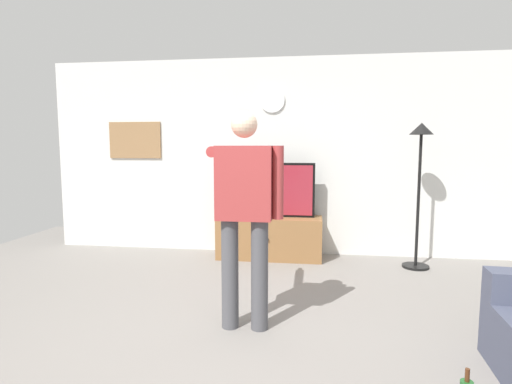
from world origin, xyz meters
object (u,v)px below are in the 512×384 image
(framed_picture, at_px, (135,140))
(floor_lamp, at_px, (420,165))
(television, at_px, (270,190))
(person_standing_nearer_lamp, at_px, (245,206))
(tv_stand, at_px, (269,237))
(wall_clock, at_px, (272,100))

(framed_picture, bearing_deg, floor_lamp, -7.31)
(television, bearing_deg, person_standing_nearer_lamp, -89.33)
(tv_stand, height_order, person_standing_nearer_lamp, person_standing_nearer_lamp)
(wall_clock, height_order, framed_picture, wall_clock)
(framed_picture, distance_m, floor_lamp, 3.88)
(floor_lamp, bearing_deg, framed_picture, 172.69)
(tv_stand, relative_size, television, 1.17)
(person_standing_nearer_lamp, bearing_deg, television, 90.67)
(television, bearing_deg, framed_picture, 172.87)
(television, xyz_separation_m, framed_picture, (-1.99, 0.25, 0.67))
(wall_clock, xyz_separation_m, person_standing_nearer_lamp, (0.03, -2.45, -1.10))
(television, bearing_deg, tv_stand, -90.00)
(tv_stand, bearing_deg, framed_picture, 171.56)
(tv_stand, relative_size, person_standing_nearer_lamp, 0.78)
(floor_lamp, bearing_deg, wall_clock, 165.22)
(tv_stand, relative_size, floor_lamp, 0.78)
(framed_picture, bearing_deg, person_standing_nearer_lamp, -50.59)
(television, distance_m, framed_picture, 2.11)
(floor_lamp, xyz_separation_m, person_standing_nearer_lamp, (-1.82, -1.96, -0.25))
(wall_clock, relative_size, floor_lamp, 0.19)
(floor_lamp, bearing_deg, tv_stand, 173.91)
(television, distance_m, floor_lamp, 1.90)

